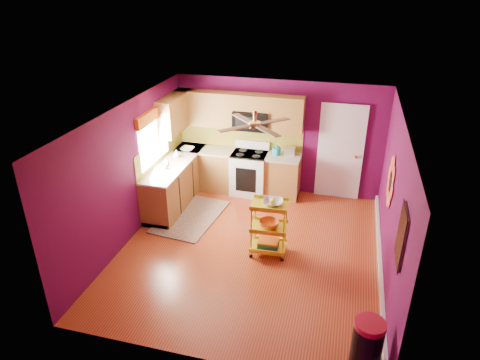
# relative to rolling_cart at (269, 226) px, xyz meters

# --- Properties ---
(ground) EXTENTS (5.00, 5.00, 0.00)m
(ground) POSITION_rel_rolling_cart_xyz_m (-0.33, 0.02, -0.57)
(ground) COLOR maroon
(ground) RESTS_ON ground
(room_envelope) EXTENTS (4.54, 5.04, 2.52)m
(room_envelope) POSITION_rel_rolling_cart_xyz_m (-0.30, 0.02, 1.06)
(room_envelope) COLOR #53093B
(room_envelope) RESTS_ON ground
(lower_cabinets) EXTENTS (2.81, 2.31, 0.94)m
(lower_cabinets) POSITION_rel_rolling_cart_xyz_m (-1.68, 1.84, -0.13)
(lower_cabinets) COLOR brown
(lower_cabinets) RESTS_ON ground
(electric_range) EXTENTS (0.76, 0.66, 1.13)m
(electric_range) POSITION_rel_rolling_cart_xyz_m (-0.88, 2.19, -0.09)
(electric_range) COLOR white
(electric_range) RESTS_ON ground
(upper_cabinetry) EXTENTS (2.80, 2.30, 1.26)m
(upper_cabinetry) POSITION_rel_rolling_cart_xyz_m (-1.57, 2.19, 1.23)
(upper_cabinetry) COLOR brown
(upper_cabinetry) RESTS_ON ground
(left_window) EXTENTS (0.08, 1.35, 1.08)m
(left_window) POSITION_rel_rolling_cart_xyz_m (-2.55, 1.07, 1.17)
(left_window) COLOR white
(left_window) RESTS_ON ground
(panel_door) EXTENTS (0.95, 0.11, 2.15)m
(panel_door) POSITION_rel_rolling_cart_xyz_m (1.02, 2.49, 0.46)
(panel_door) COLOR white
(panel_door) RESTS_ON ground
(right_wall_art) EXTENTS (0.04, 2.74, 1.04)m
(right_wall_art) POSITION_rel_rolling_cart_xyz_m (1.90, -0.32, 0.87)
(right_wall_art) COLOR black
(right_wall_art) RESTS_ON ground
(ceiling_fan) EXTENTS (1.01, 1.01, 0.26)m
(ceiling_fan) POSITION_rel_rolling_cart_xyz_m (-0.33, 0.22, 1.72)
(ceiling_fan) COLOR #BF8C3F
(ceiling_fan) RESTS_ON ground
(shag_rug) EXTENTS (1.22, 1.80, 0.02)m
(shag_rug) POSITION_rel_rolling_cart_xyz_m (-1.77, 0.82, -0.56)
(shag_rug) COLOR black
(shag_rug) RESTS_ON ground
(rolling_cart) EXTENTS (0.63, 0.48, 1.11)m
(rolling_cart) POSITION_rel_rolling_cart_xyz_m (0.00, 0.00, 0.00)
(rolling_cart) COLOR yellow
(rolling_cart) RESTS_ON ground
(trash_can) EXTENTS (0.39, 0.42, 0.72)m
(trash_can) POSITION_rel_rolling_cart_xyz_m (1.63, -2.07, -0.21)
(trash_can) COLOR black
(trash_can) RESTS_ON ground
(teal_kettle) EXTENTS (0.18, 0.18, 0.21)m
(teal_kettle) POSITION_rel_rolling_cart_xyz_m (-0.31, 2.29, 0.45)
(teal_kettle) COLOR teal
(teal_kettle) RESTS_ON lower_cabinets
(toaster) EXTENTS (0.22, 0.15, 0.18)m
(toaster) POSITION_rel_rolling_cart_xyz_m (-0.03, 2.34, 0.46)
(toaster) COLOR beige
(toaster) RESTS_ON lower_cabinets
(soap_bottle_a) EXTENTS (0.08, 0.08, 0.17)m
(soap_bottle_a) POSITION_rel_rolling_cart_xyz_m (-2.36, 1.14, 0.46)
(soap_bottle_a) COLOR #EA3F72
(soap_bottle_a) RESTS_ON lower_cabinets
(soap_bottle_b) EXTENTS (0.14, 0.14, 0.18)m
(soap_bottle_b) POSITION_rel_rolling_cart_xyz_m (-2.32, 1.56, 0.46)
(soap_bottle_b) COLOR white
(soap_bottle_b) RESTS_ON lower_cabinets
(counter_dish) EXTENTS (0.29, 0.29, 0.07)m
(counter_dish) POSITION_rel_rolling_cart_xyz_m (-2.24, 2.01, 0.41)
(counter_dish) COLOR white
(counter_dish) RESTS_ON lower_cabinets
(counter_cup) EXTENTS (0.13, 0.13, 0.10)m
(counter_cup) POSITION_rel_rolling_cart_xyz_m (-2.32, 0.98, 0.42)
(counter_cup) COLOR white
(counter_cup) RESTS_ON lower_cabinets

